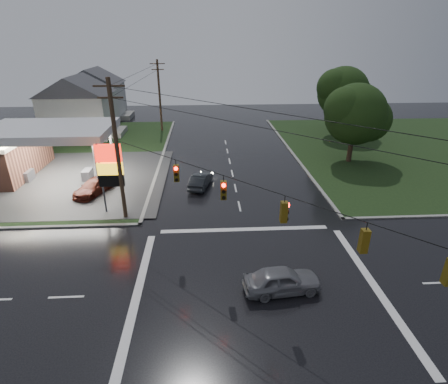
{
  "coord_description": "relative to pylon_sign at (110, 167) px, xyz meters",
  "views": [
    {
      "loc": [
        -2.9,
        -16.17,
        13.61
      ],
      "look_at": [
        -1.56,
        7.43,
        3.0
      ],
      "focal_mm": 28.0,
      "sensor_mm": 36.0,
      "label": 1
    }
  ],
  "objects": [
    {
      "name": "ground",
      "position": [
        10.5,
        -10.5,
        -4.01
      ],
      "size": [
        120.0,
        120.0,
        0.0
      ],
      "primitive_type": "plane",
      "color": "black",
      "rests_on": "ground"
    },
    {
      "name": "grass_nw",
      "position": [
        -15.5,
        15.5,
        -3.97
      ],
      "size": [
        36.0,
        36.0,
        0.08
      ],
      "primitive_type": "cube",
      "color": "black",
      "rests_on": "ground"
    },
    {
      "name": "grass_ne",
      "position": [
        36.5,
        15.5,
        -3.97
      ],
      "size": [
        36.0,
        36.0,
        0.08
      ],
      "primitive_type": "cube",
      "color": "black",
      "rests_on": "ground"
    },
    {
      "name": "pylon_sign",
      "position": [
        0.0,
        0.0,
        0.0
      ],
      "size": [
        2.0,
        0.35,
        6.0
      ],
      "color": "#59595E",
      "rests_on": "ground"
    },
    {
      "name": "utility_pole_nw",
      "position": [
        1.0,
        -1.0,
        1.71
      ],
      "size": [
        2.2,
        0.32,
        11.0
      ],
      "color": "#382619",
      "rests_on": "ground"
    },
    {
      "name": "utility_pole_n",
      "position": [
        1.0,
        27.5,
        1.46
      ],
      "size": [
        2.2,
        0.32,
        10.5
      ],
      "color": "#382619",
      "rests_on": "ground"
    },
    {
      "name": "traffic_signals",
      "position": [
        10.52,
        -10.52,
        2.47
      ],
      "size": [
        26.87,
        26.87,
        1.47
      ],
      "color": "black",
      "rests_on": "ground"
    },
    {
      "name": "house_near",
      "position": [
        -10.45,
        25.5,
        0.39
      ],
      "size": [
        11.05,
        8.48,
        8.6
      ],
      "color": "silver",
      "rests_on": "ground"
    },
    {
      "name": "house_far",
      "position": [
        -11.45,
        37.5,
        0.39
      ],
      "size": [
        11.05,
        8.48,
        8.6
      ],
      "color": "silver",
      "rests_on": "ground"
    },
    {
      "name": "tree_ne_near",
      "position": [
        24.64,
        11.49,
        1.55
      ],
      "size": [
        7.99,
        6.8,
        8.98
      ],
      "color": "black",
      "rests_on": "ground"
    },
    {
      "name": "tree_ne_far",
      "position": [
        27.65,
        23.49,
        2.17
      ],
      "size": [
        8.46,
        7.2,
        9.8
      ],
      "color": "black",
      "rests_on": "ground"
    },
    {
      "name": "car_north",
      "position": [
        7.11,
        4.99,
        -3.32
      ],
      "size": [
        2.5,
        4.44,
        1.39
      ],
      "primitive_type": "imported",
      "rotation": [
        0.0,
        0.0,
        2.88
      ],
      "color": "black",
      "rests_on": "ground"
    },
    {
      "name": "car_crossing",
      "position": [
        11.86,
        -10.66,
        -3.25
      ],
      "size": [
        4.64,
        2.27,
        1.53
      ],
      "primitive_type": "imported",
      "rotation": [
        0.0,
        0.0,
        1.68
      ],
      "color": "slate",
      "rests_on": "ground"
    },
    {
      "name": "car_pump",
      "position": [
        -2.88,
        3.99,
        -3.33
      ],
      "size": [
        3.53,
        5.04,
        1.36
      ],
      "primitive_type": "imported",
      "rotation": [
        0.0,
        0.0,
        -0.39
      ],
      "color": "#5A2014",
      "rests_on": "ground"
    }
  ]
}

